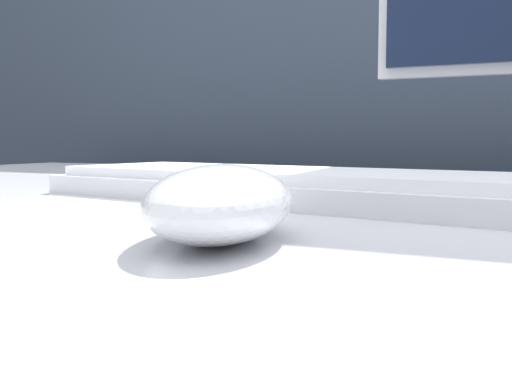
{
  "coord_description": "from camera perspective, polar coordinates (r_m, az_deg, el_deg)",
  "views": [
    {
      "loc": [
        0.15,
        -0.42,
        0.82
      ],
      "look_at": [
        0.02,
        -0.14,
        0.79
      ],
      "focal_mm": 42.0,
      "sensor_mm": 36.0,
      "label": 1
    }
  ],
  "objects": [
    {
      "name": "computer_mouse_near",
      "position": [
        0.28,
        -3.39,
        -0.98
      ],
      "size": [
        0.1,
        0.14,
        0.04
      ],
      "rotation": [
        0.0,
        0.0,
        0.32
      ],
      "color": "white",
      "rests_on": "desk"
    },
    {
      "name": "keyboard",
      "position": [
        0.47,
        3.01,
        0.64
      ],
      "size": [
        0.43,
        0.2,
        0.02
      ],
      "rotation": [
        0.0,
        0.0,
        -0.16
      ],
      "color": "silver",
      "rests_on": "desk"
    },
    {
      "name": "partition_panel",
      "position": [
        1.09,
        17.2,
        -5.15
      ],
      "size": [
        5.0,
        0.03,
        1.26
      ],
      "color": "#333D4C",
      "rests_on": "ground_plane"
    }
  ]
}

